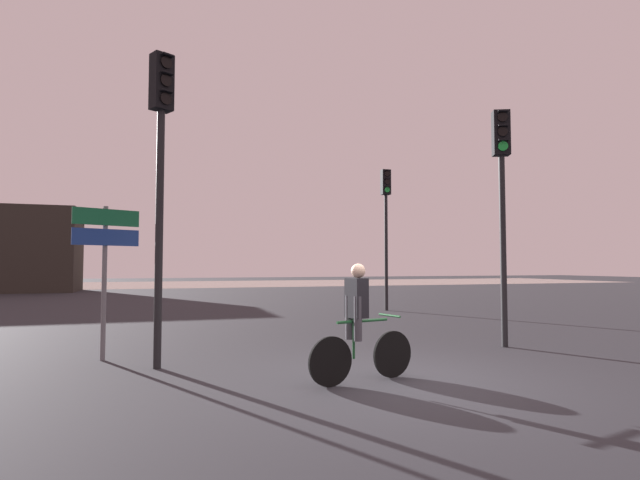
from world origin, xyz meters
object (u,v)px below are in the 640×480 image
at_px(traffic_light_near_left, 161,150).
at_px(cyclist, 359,322).
at_px(distant_building, 1,249).
at_px(traffic_light_far_right, 386,213).
at_px(direction_sign_post, 105,254).
at_px(traffic_light_near_right, 502,182).

relative_size(traffic_light_near_left, cyclist, 2.96).
xyz_separation_m(distant_building, traffic_light_near_left, (9.01, -25.85, 0.86)).
xyz_separation_m(traffic_light_far_right, cyclist, (-5.08, -9.79, -2.64)).
distance_m(direction_sign_post, cyclist, 4.55).
bearing_deg(direction_sign_post, traffic_light_far_right, -165.04).
bearing_deg(traffic_light_far_right, traffic_light_near_right, 84.13).
bearing_deg(cyclist, traffic_light_far_right, 139.04).
xyz_separation_m(traffic_light_far_right, direction_sign_post, (-8.56, -7.04, -1.67)).
height_order(distant_building, traffic_light_near_right, distant_building).
height_order(distant_building, traffic_light_near_left, distant_building).
relative_size(direction_sign_post, cyclist, 1.56).
distance_m(distant_building, traffic_light_far_right, 24.48).
height_order(distant_building, cyclist, distant_building).
xyz_separation_m(traffic_light_near_left, direction_sign_post, (-0.86, 0.94, -1.62)).
bearing_deg(traffic_light_far_right, direction_sign_post, 42.34).
height_order(traffic_light_near_left, cyclist, traffic_light_near_left).
bearing_deg(traffic_light_far_right, traffic_light_near_left, 48.96).
xyz_separation_m(distant_building, traffic_light_far_right, (16.70, -17.87, 0.91)).
bearing_deg(direction_sign_post, cyclist, 117.24).
bearing_deg(distant_building, cyclist, -67.20).
bearing_deg(traffic_light_near_right, distant_building, -35.38).
relative_size(traffic_light_far_right, direction_sign_post, 1.93).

